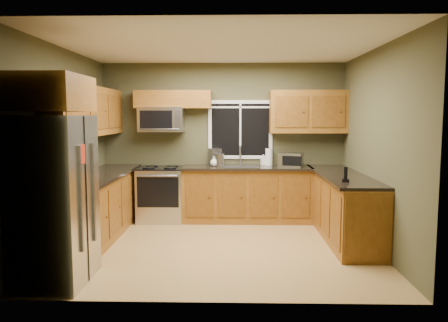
{
  "coord_description": "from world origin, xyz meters",
  "views": [
    {
      "loc": [
        0.2,
        -5.84,
        1.8
      ],
      "look_at": [
        0.05,
        0.35,
        1.15
      ],
      "focal_mm": 35.0,
      "sensor_mm": 36.0,
      "label": 1
    }
  ],
  "objects_px": {
    "range": "(161,194)",
    "microwave": "(161,119)",
    "coffee_maker": "(215,157)",
    "kettle": "(220,159)",
    "cordless_phone": "(346,177)",
    "soap_bottle_c": "(214,161)",
    "soap_bottle_a": "(218,157)",
    "refrigerator": "(53,200)",
    "toaster_oven": "(291,160)",
    "soap_bottle_b": "(263,160)",
    "paper_towel_roll": "(269,157)"
  },
  "relations": [
    {
      "from": "refrigerator",
      "to": "cordless_phone",
      "type": "relative_size",
      "value": 9.12
    },
    {
      "from": "kettle",
      "to": "soap_bottle_c",
      "type": "bearing_deg",
      "value": 177.87
    },
    {
      "from": "soap_bottle_c",
      "to": "cordless_phone",
      "type": "bearing_deg",
      "value": -43.81
    },
    {
      "from": "range",
      "to": "soap_bottle_b",
      "type": "xyz_separation_m",
      "value": [
        1.75,
        0.23,
        0.56
      ]
    },
    {
      "from": "refrigerator",
      "to": "microwave",
      "type": "relative_size",
      "value": 2.37
    },
    {
      "from": "range",
      "to": "toaster_oven",
      "type": "xyz_separation_m",
      "value": [
        2.19,
        -0.07,
        0.59
      ]
    },
    {
      "from": "kettle",
      "to": "soap_bottle_c",
      "type": "relative_size",
      "value": 1.61
    },
    {
      "from": "refrigerator",
      "to": "soap_bottle_b",
      "type": "distance_m",
      "value": 3.87
    },
    {
      "from": "cordless_phone",
      "to": "microwave",
      "type": "bearing_deg",
      "value": 145.91
    },
    {
      "from": "coffee_maker",
      "to": "microwave",
      "type": "bearing_deg",
      "value": -177.9
    },
    {
      "from": "range",
      "to": "paper_towel_roll",
      "type": "relative_size",
      "value": 2.95
    },
    {
      "from": "microwave",
      "to": "soap_bottle_b",
      "type": "relative_size",
      "value": 4.1
    },
    {
      "from": "toaster_oven",
      "to": "soap_bottle_b",
      "type": "bearing_deg",
      "value": 145.89
    },
    {
      "from": "soap_bottle_a",
      "to": "cordless_phone",
      "type": "height_order",
      "value": "soap_bottle_a"
    },
    {
      "from": "coffee_maker",
      "to": "soap_bottle_b",
      "type": "bearing_deg",
      "value": 4.16
    },
    {
      "from": "range",
      "to": "microwave",
      "type": "height_order",
      "value": "microwave"
    },
    {
      "from": "coffee_maker",
      "to": "soap_bottle_a",
      "type": "xyz_separation_m",
      "value": [
        0.04,
        0.06,
        0.0
      ]
    },
    {
      "from": "refrigerator",
      "to": "soap_bottle_b",
      "type": "xyz_separation_m",
      "value": [
        2.44,
        3.0,
        0.13
      ]
    },
    {
      "from": "soap_bottle_c",
      "to": "cordless_phone",
      "type": "xyz_separation_m",
      "value": [
        1.79,
        -1.71,
        -0.02
      ]
    },
    {
      "from": "soap_bottle_b",
      "to": "microwave",
      "type": "bearing_deg",
      "value": -176.92
    },
    {
      "from": "soap_bottle_a",
      "to": "refrigerator",
      "type": "bearing_deg",
      "value": -118.72
    },
    {
      "from": "range",
      "to": "cordless_phone",
      "type": "relative_size",
      "value": 4.75
    },
    {
      "from": "refrigerator",
      "to": "coffee_maker",
      "type": "distance_m",
      "value": 3.35
    },
    {
      "from": "range",
      "to": "cordless_phone",
      "type": "distance_m",
      "value": 3.22
    },
    {
      "from": "coffee_maker",
      "to": "cordless_phone",
      "type": "xyz_separation_m",
      "value": [
        1.78,
        -1.85,
        -0.08
      ]
    },
    {
      "from": "cordless_phone",
      "to": "soap_bottle_c",
      "type": "bearing_deg",
      "value": 136.19
    },
    {
      "from": "coffee_maker",
      "to": "soap_bottle_b",
      "type": "relative_size",
      "value": 1.57
    },
    {
      "from": "coffee_maker",
      "to": "soap_bottle_a",
      "type": "relative_size",
      "value": 1.04
    },
    {
      "from": "kettle",
      "to": "cordless_phone",
      "type": "xyz_separation_m",
      "value": [
        1.69,
        -1.71,
        -0.06
      ]
    },
    {
      "from": "microwave",
      "to": "cordless_phone",
      "type": "bearing_deg",
      "value": -34.09
    },
    {
      "from": "microwave",
      "to": "soap_bottle_c",
      "type": "height_order",
      "value": "microwave"
    },
    {
      "from": "soap_bottle_a",
      "to": "toaster_oven",
      "type": "bearing_deg",
      "value": -13.54
    },
    {
      "from": "refrigerator",
      "to": "soap_bottle_c",
      "type": "xyz_separation_m",
      "value": [
        1.59,
        2.8,
        0.12
      ]
    },
    {
      "from": "kettle",
      "to": "coffee_maker",
      "type": "bearing_deg",
      "value": 121.43
    },
    {
      "from": "microwave",
      "to": "coffee_maker",
      "type": "relative_size",
      "value": 2.61
    },
    {
      "from": "refrigerator",
      "to": "cordless_phone",
      "type": "height_order",
      "value": "refrigerator"
    },
    {
      "from": "microwave",
      "to": "soap_bottle_c",
      "type": "xyz_separation_m",
      "value": [
        0.9,
        -0.11,
        -0.71
      ]
    },
    {
      "from": "kettle",
      "to": "paper_towel_roll",
      "type": "height_order",
      "value": "paper_towel_roll"
    },
    {
      "from": "soap_bottle_c",
      "to": "toaster_oven",
      "type": "bearing_deg",
      "value": -4.32
    },
    {
      "from": "microwave",
      "to": "coffee_maker",
      "type": "distance_m",
      "value": 1.12
    },
    {
      "from": "coffee_maker",
      "to": "paper_towel_roll",
      "type": "bearing_deg",
      "value": 2.5
    },
    {
      "from": "range",
      "to": "refrigerator",
      "type": "bearing_deg",
      "value": -103.97
    },
    {
      "from": "toaster_oven",
      "to": "kettle",
      "type": "xyz_separation_m",
      "value": [
        -1.19,
        0.09,
        0.0
      ]
    },
    {
      "from": "toaster_oven",
      "to": "soap_bottle_c",
      "type": "bearing_deg",
      "value": 175.68
    },
    {
      "from": "refrigerator",
      "to": "coffee_maker",
      "type": "xyz_separation_m",
      "value": [
        1.6,
        2.94,
        0.18
      ]
    },
    {
      "from": "range",
      "to": "microwave",
      "type": "distance_m",
      "value": 1.27
    },
    {
      "from": "refrigerator",
      "to": "kettle",
      "type": "bearing_deg",
      "value": 58.87
    },
    {
      "from": "cordless_phone",
      "to": "toaster_oven",
      "type": "bearing_deg",
      "value": 107.2
    },
    {
      "from": "refrigerator",
      "to": "paper_towel_roll",
      "type": "bearing_deg",
      "value": 49.6
    },
    {
      "from": "microwave",
      "to": "soap_bottle_c",
      "type": "distance_m",
      "value": 1.15
    }
  ]
}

